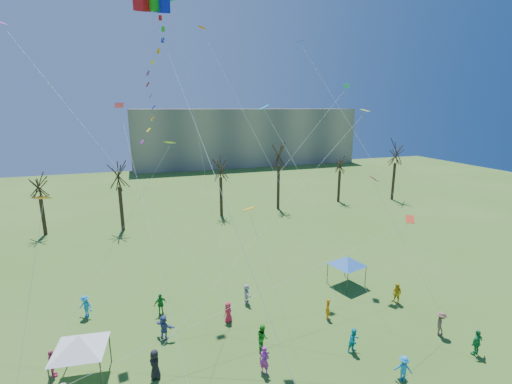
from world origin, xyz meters
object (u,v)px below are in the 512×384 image
object	(u,v)px
big_box_kite	(158,82)
canopy_tent_white	(79,342)
canopy_tent_blue	(347,261)
distant_building	(245,137)

from	to	relation	value
big_box_kite	canopy_tent_white	xyz separation A→B (m)	(-5.22, -0.09, -14.22)
canopy_tent_white	canopy_tent_blue	bearing A→B (deg)	13.87
big_box_kite	canopy_tent_blue	bearing A→B (deg)	17.93
canopy_tent_white	canopy_tent_blue	distance (m)	21.42
big_box_kite	canopy_tent_blue	world-z (taller)	big_box_kite
distant_building	canopy_tent_blue	xyz separation A→B (m)	(-11.80, -69.75, -5.21)
canopy_tent_white	distant_building	bearing A→B (deg)	66.48
big_box_kite	canopy_tent_blue	size ratio (longest dim) A/B	6.27
canopy_tent_blue	big_box_kite	bearing A→B (deg)	-162.07
distant_building	big_box_kite	size ratio (longest dim) A/B	2.76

